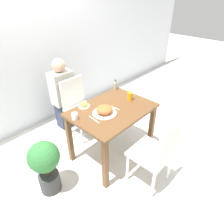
% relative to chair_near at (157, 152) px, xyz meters
% --- Properties ---
extents(ground_plane, '(16.00, 16.00, 0.00)m').
position_rel_chair_near_xyz_m(ground_plane, '(0.04, 0.71, -0.52)').
color(ground_plane, silver).
extents(wall_back, '(8.00, 0.05, 2.60)m').
position_rel_chair_near_xyz_m(wall_back, '(0.04, 2.18, 0.78)').
color(wall_back, silver).
rests_on(wall_back, ground_plane).
extents(dining_table, '(1.02, 0.75, 0.76)m').
position_rel_chair_near_xyz_m(dining_table, '(0.04, 0.71, 0.12)').
color(dining_table, brown).
rests_on(dining_table, ground_plane).
extents(chair_near, '(0.42, 0.42, 0.91)m').
position_rel_chair_near_xyz_m(chair_near, '(0.00, 0.00, 0.00)').
color(chair_near, silver).
rests_on(chair_near, ground_plane).
extents(chair_far, '(0.42, 0.42, 0.91)m').
position_rel_chair_near_xyz_m(chair_far, '(0.06, 1.44, 0.00)').
color(chair_far, silver).
rests_on(chair_far, ground_plane).
extents(food_plate, '(0.29, 0.29, 0.10)m').
position_rel_chair_near_xyz_m(food_plate, '(-0.10, 0.70, 0.29)').
color(food_plate, white).
rests_on(food_plate, dining_table).
extents(side_plate, '(0.15, 0.15, 0.06)m').
position_rel_chair_near_xyz_m(side_plate, '(-0.17, 1.00, 0.27)').
color(side_plate, white).
rests_on(side_plate, dining_table).
extents(drink_cup, '(0.07, 0.07, 0.08)m').
position_rel_chair_near_xyz_m(drink_cup, '(-0.42, 0.87, 0.28)').
color(drink_cup, white).
rests_on(drink_cup, dining_table).
extents(juice_glass, '(0.07, 0.07, 0.12)m').
position_rel_chair_near_xyz_m(juice_glass, '(0.36, 0.69, 0.30)').
color(juice_glass, orange).
rests_on(juice_glass, dining_table).
extents(sauce_bottle, '(0.05, 0.05, 0.16)m').
position_rel_chair_near_xyz_m(sauce_bottle, '(0.47, 1.04, 0.30)').
color(sauce_bottle, gray).
rests_on(sauce_bottle, dining_table).
extents(fork_utensil, '(0.03, 0.19, 0.00)m').
position_rel_chair_near_xyz_m(fork_utensil, '(-0.28, 0.70, 0.24)').
color(fork_utensil, silver).
rests_on(fork_utensil, dining_table).
extents(spoon_utensil, '(0.03, 0.17, 0.00)m').
position_rel_chair_near_xyz_m(spoon_utensil, '(0.07, 0.70, 0.24)').
color(spoon_utensil, silver).
rests_on(spoon_utensil, dining_table).
extents(potted_plant_left, '(0.35, 0.35, 0.70)m').
position_rel_chair_near_xyz_m(potted_plant_left, '(-0.89, 0.84, -0.09)').
color(potted_plant_left, '#333333').
rests_on(potted_plant_left, ground_plane).
extents(person_figure, '(0.34, 0.22, 1.17)m').
position_rel_chair_near_xyz_m(person_figure, '(0.02, 1.75, 0.06)').
color(person_figure, '#2D3347').
rests_on(person_figure, ground_plane).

